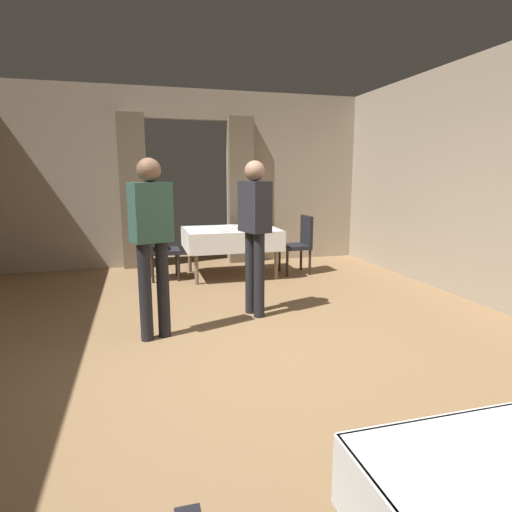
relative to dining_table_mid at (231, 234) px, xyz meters
name	(u,v)px	position (x,y,z in m)	size (l,w,h in m)	color
ground	(248,357)	(-0.51, -3.05, -0.66)	(10.08, 10.08, 0.00)	olive
wall_back	(188,178)	(-0.51, 1.13, 0.86)	(6.40, 0.27, 3.00)	gray
dining_table_mid	(231,234)	(0.00, 0.00, 0.00)	(1.44, 1.07, 0.75)	#7A604C
chair_mid_right	(300,241)	(1.11, -0.09, -0.14)	(0.44, 0.44, 0.93)	black
chair_mid_left	(159,246)	(-1.11, 0.05, -0.14)	(0.44, 0.44, 0.93)	black
plate_near_b	(497,511)	(-0.56, -5.70, 0.10)	(0.19, 0.19, 0.01)	white
plate_mid_a	(230,228)	(-0.02, 0.02, 0.10)	(0.24, 0.24, 0.01)	white
plate_mid_b	(221,231)	(-0.22, -0.34, 0.10)	(0.22, 0.22, 0.01)	white
glass_mid_c	(240,228)	(0.06, -0.35, 0.14)	(0.07, 0.07, 0.10)	silver
plate_mid_d	(230,225)	(0.07, 0.38, 0.10)	(0.18, 0.18, 0.01)	white
person_waiter_by_doorway	(255,225)	(-0.15, -1.95, 0.37)	(0.32, 0.41, 1.72)	black
person_diner_standing_aside	(152,234)	(-1.26, -2.37, 0.37)	(0.41, 0.33, 1.72)	black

